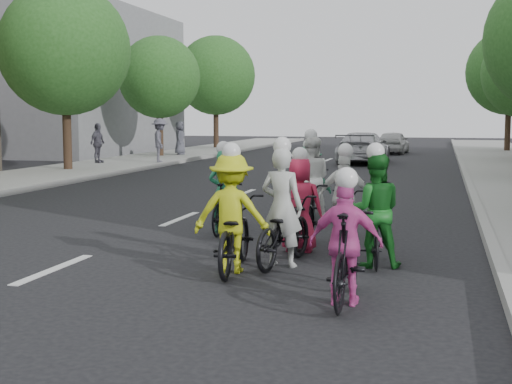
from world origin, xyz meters
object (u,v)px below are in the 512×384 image
at_px(cyclist_5, 225,201).
at_px(cyclist_8, 345,208).
at_px(cyclist_2, 233,225).
at_px(follow_car_trail, 393,142).
at_px(cyclist_0, 283,224).
at_px(spectator_0, 160,140).
at_px(spectator_2, 180,138).
at_px(follow_car_lead, 363,148).
at_px(spectator_1, 98,143).
at_px(cyclist_4, 300,214).
at_px(cyclist_7, 309,185).
at_px(cyclist_3, 346,252).
at_px(cyclist_1, 375,220).
at_px(cyclist_6, 311,188).

relative_size(cyclist_5, cyclist_8, 1.00).
relative_size(cyclist_2, follow_car_trail, 0.54).
height_order(cyclist_0, spectator_0, spectator_0).
relative_size(cyclist_5, spectator_2, 1.01).
height_order(follow_car_lead, spectator_1, spectator_1).
bearing_deg(cyclist_0, cyclist_4, -81.54).
bearing_deg(follow_car_lead, cyclist_2, 94.27).
relative_size(cyclist_2, follow_car_lead, 0.42).
distance_m(cyclist_0, spectator_0, 20.49).
height_order(cyclist_7, cyclist_8, cyclist_8).
bearing_deg(spectator_0, cyclist_5, -178.33).
relative_size(cyclist_2, cyclist_7, 1.07).
relative_size(cyclist_0, cyclist_7, 1.04).
xyz_separation_m(cyclist_3, cyclist_5, (-2.79, 4.30, -0.02)).
bearing_deg(cyclist_0, spectator_0, -52.56).
distance_m(cyclist_1, cyclist_4, 1.53).
xyz_separation_m(cyclist_4, spectator_2, (-10.64, 22.75, 0.40)).
xyz_separation_m(cyclist_0, cyclist_3, (1.16, -1.88, 0.01)).
bearing_deg(cyclist_5, cyclist_6, -121.62).
bearing_deg(cyclist_8, cyclist_2, 65.39).
height_order(spectator_0, spectator_1, spectator_0).
bearing_deg(cyclist_1, spectator_2, -71.40).
height_order(cyclist_3, spectator_2, spectator_2).
bearing_deg(cyclist_7, cyclist_1, 101.70).
distance_m(cyclist_0, spectator_2, 26.13).
height_order(follow_car_trail, spectator_1, spectator_1).
distance_m(follow_car_trail, spectator_1, 17.21).
xyz_separation_m(cyclist_1, cyclist_7, (-1.85, 4.89, -0.03)).
bearing_deg(cyclist_2, cyclist_0, -140.74).
xyz_separation_m(cyclist_3, cyclist_8, (-0.55, 4.06, -0.03)).
distance_m(cyclist_3, follow_car_trail, 32.09).
height_order(cyclist_4, follow_car_trail, cyclist_4).
bearing_deg(spectator_2, cyclist_6, -162.19).
distance_m(cyclist_8, spectator_0, 18.89).
relative_size(cyclist_5, cyclist_7, 0.90).
relative_size(cyclist_0, follow_car_trail, 0.52).
distance_m(cyclist_4, follow_car_trail, 29.05).
xyz_separation_m(cyclist_2, cyclist_5, (-1.04, 3.00, -0.07)).
relative_size(cyclist_6, spectator_1, 1.22).
bearing_deg(cyclist_4, spectator_2, -64.54).
bearing_deg(spectator_0, spectator_2, -11.96).
relative_size(cyclist_4, spectator_1, 1.18).
bearing_deg(cyclist_5, cyclist_4, 142.25).
relative_size(cyclist_1, cyclist_5, 1.05).
height_order(cyclist_8, spectator_0, spectator_0).
bearing_deg(cyclist_8, cyclist_6, -67.17).
distance_m(cyclist_3, spectator_1, 23.04).
height_order(cyclist_5, spectator_0, spectator_0).
bearing_deg(cyclist_7, cyclist_2, 80.75).
bearing_deg(cyclist_7, cyclist_6, 94.36).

